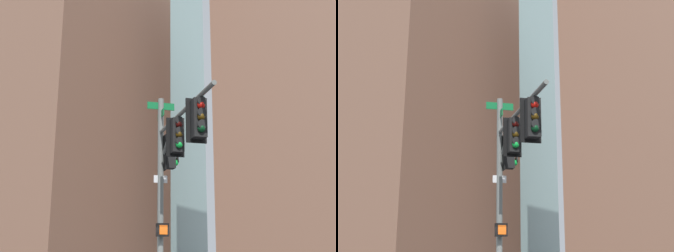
# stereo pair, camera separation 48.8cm
# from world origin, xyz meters

# --- Properties ---
(signal_pole_assembly) EXTENTS (3.34, 4.42, 6.73)m
(signal_pole_assembly) POSITION_xyz_m (0.73, -0.85, 4.46)
(signal_pole_assembly) COLOR slate
(signal_pole_assembly) RESTS_ON ground_plane
(building_brick_midblock) EXTENTS (20.06, 17.05, 29.66)m
(building_brick_midblock) POSITION_xyz_m (5.05, 33.27, 14.83)
(building_brick_midblock) COLOR #845B47
(building_brick_midblock) RESTS_ON ground_plane
(building_glass_tower) EXTENTS (26.12, 27.54, 56.25)m
(building_glass_tower) POSITION_xyz_m (-29.19, 46.95, 28.13)
(building_glass_tower) COLOR #9EC6C1
(building_glass_tower) RESTS_ON ground_plane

